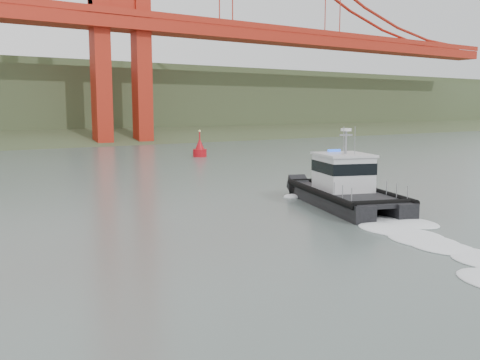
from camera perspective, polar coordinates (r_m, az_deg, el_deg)
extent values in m
plane|color=slate|center=(27.31, 4.19, -6.77)|extent=(400.00, 400.00, 0.00)
cube|color=black|center=(37.40, 9.23, -2.21)|extent=(5.19, 11.32, 1.26)
cube|color=black|center=(38.62, 13.09, -2.00)|extent=(5.19, 11.32, 1.26)
cube|color=black|center=(37.44, 11.56, -1.47)|extent=(7.32, 10.80, 0.26)
cube|color=silver|center=(38.19, 10.93, 0.74)|extent=(4.24, 4.62, 2.41)
cube|color=black|center=(38.14, 10.94, 1.39)|extent=(4.32, 4.70, 0.79)
cube|color=silver|center=(38.06, 10.98, 2.67)|extent=(4.51, 4.89, 0.17)
cylinder|color=gray|center=(37.71, 11.21, 3.93)|extent=(0.17, 0.17, 1.89)
cylinder|color=white|center=(37.67, 11.25, 5.28)|extent=(0.73, 0.73, 0.19)
cylinder|color=#B30C14|center=(75.28, -4.31, 2.82)|extent=(1.92, 1.92, 1.28)
cone|color=#B30C14|center=(75.18, -4.32, 3.79)|extent=(1.49, 1.49, 1.92)
cylinder|color=#B30C14|center=(75.11, -4.33, 4.76)|extent=(0.17, 0.17, 1.06)
sphere|color=#E5D87F|center=(75.08, -4.33, 5.25)|extent=(0.32, 0.32, 0.32)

